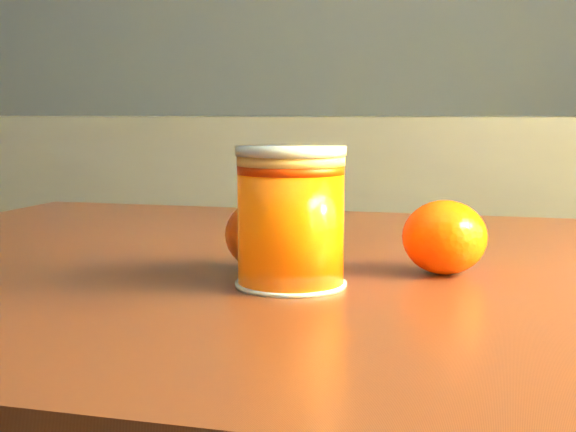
# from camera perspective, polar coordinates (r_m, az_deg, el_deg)

# --- Properties ---
(kitchen_counter) EXTENTS (3.15, 0.60, 0.90)m
(kitchen_counter) POSITION_cam_1_polar(r_m,az_deg,el_deg) (2.06, -14.08, -5.74)
(kitchen_counter) COLOR #545358
(kitchen_counter) RESTS_ON ground
(table) EXTENTS (1.11, 0.83, 0.78)m
(table) POSITION_cam_1_polar(r_m,az_deg,el_deg) (0.70, 5.60, -11.54)
(table) COLOR #5E2A17
(table) RESTS_ON ground
(juice_glass) EXTENTS (0.08, 0.08, 0.10)m
(juice_glass) POSITION_cam_1_polar(r_m,az_deg,el_deg) (0.59, 0.20, -0.11)
(juice_glass) COLOR #FB5D05
(juice_glass) RESTS_ON table
(orange_front) EXTENTS (0.09, 0.09, 0.06)m
(orange_front) POSITION_cam_1_polar(r_m,az_deg,el_deg) (0.64, -1.46, -1.32)
(orange_front) COLOR #FF4E05
(orange_front) RESTS_ON table
(orange_back) EXTENTS (0.07, 0.07, 0.06)m
(orange_back) POSITION_cam_1_polar(r_m,az_deg,el_deg) (0.65, 11.07, -1.49)
(orange_back) COLOR #FF4E05
(orange_back) RESTS_ON table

